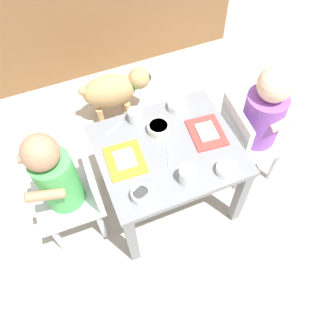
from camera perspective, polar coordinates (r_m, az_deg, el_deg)
The scene contains 15 objects.
ground_plane at distance 1.82m, azimuth 0.00°, elevation -4.92°, with size 7.00×7.00×0.00m, color #B2ADA3.
dining_table at distance 1.51m, azimuth 0.00°, elevation 1.59°, with size 0.60×0.52×0.44m.
seated_child_left at distance 1.43m, azimuth -17.64°, elevation -1.88°, with size 0.29×0.29×0.70m.
seated_child_right at distance 1.62m, azimuth 15.36°, elevation 8.50°, with size 0.30×0.30×0.70m.
dog at distance 2.02m, azimuth -9.00°, elevation 12.86°, with size 0.42×0.20×0.33m.
food_tray_left at distance 1.42m, azimuth -7.21°, elevation 1.38°, with size 0.16×0.19×0.02m.
food_tray_right at distance 1.50m, azimuth 6.51°, elevation 5.99°, with size 0.16×0.19×0.02m.
water_cup_left at distance 1.34m, azimuth 3.26°, elevation -1.30°, with size 0.07×0.07×0.07m.
water_cup_right at distance 1.53m, azimuth -5.50°, elevation 8.61°, with size 0.06×0.06×0.06m.
cereal_bowl_left_side at distance 1.49m, azimuth -1.72°, elevation 6.76°, with size 0.10×0.10×0.04m.
cereal_bowl_right_side at distance 1.38m, azimuth 9.74°, elevation -0.13°, with size 0.08×0.08×0.03m.
veggie_bowl_near at distance 1.30m, azimuth -4.57°, elevation -4.47°, with size 0.08×0.08×0.04m.
veggie_bowl_far at distance 1.58m, azimuth 1.61°, elevation 10.49°, with size 0.09×0.09×0.04m.
spoon_by_left_tray at distance 1.53m, azimuth -8.85°, elevation 6.78°, with size 0.09×0.06×0.01m.
spoon_by_right_tray at distance 1.42m, azimuth 0.23°, elevation 2.26°, with size 0.06×0.09×0.01m.
Camera 1 is at (-0.33, -0.79, 1.60)m, focal length 36.29 mm.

